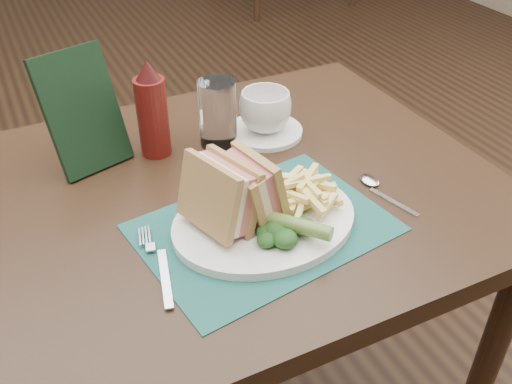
# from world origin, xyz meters

# --- Properties ---
(floor) EXTENTS (7.00, 7.00, 0.00)m
(floor) POSITION_xyz_m (0.00, 0.00, 0.00)
(floor) COLOR black
(floor) RESTS_ON ground
(table_main) EXTENTS (0.90, 0.75, 0.75)m
(table_main) POSITION_xyz_m (0.00, -0.50, 0.38)
(table_main) COLOR black
(table_main) RESTS_ON ground
(placemat) EXTENTS (0.42, 0.33, 0.00)m
(placemat) POSITION_xyz_m (-0.01, -0.63, 0.75)
(placemat) COLOR #19504A
(placemat) RESTS_ON table_main
(plate) EXTENTS (0.31, 0.25, 0.01)m
(plate) POSITION_xyz_m (-0.01, -0.63, 0.76)
(plate) COLOR white
(plate) RESTS_ON placemat
(sandwich_half_a) EXTENTS (0.11, 0.14, 0.12)m
(sandwich_half_a) POSITION_xyz_m (-0.10, -0.62, 0.83)
(sandwich_half_a) COLOR tan
(sandwich_half_a) RESTS_ON plate
(sandwich_half_b) EXTENTS (0.10, 0.12, 0.11)m
(sandwich_half_b) POSITION_xyz_m (-0.05, -0.62, 0.82)
(sandwich_half_b) COLOR tan
(sandwich_half_b) RESTS_ON plate
(kale_garnish) EXTENTS (0.11, 0.08, 0.03)m
(kale_garnish) POSITION_xyz_m (-0.01, -0.69, 0.78)
(kale_garnish) COLOR #173C16
(kale_garnish) RESTS_ON plate
(pickle_spear) EXTENTS (0.09, 0.11, 0.03)m
(pickle_spear) POSITION_xyz_m (0.01, -0.69, 0.79)
(pickle_spear) COLOR #51742C
(pickle_spear) RESTS_ON plate
(fries_pile) EXTENTS (0.18, 0.20, 0.05)m
(fries_pile) POSITION_xyz_m (0.06, -0.62, 0.79)
(fries_pile) COLOR #FAE57D
(fries_pile) RESTS_ON plate
(fork) EXTENTS (0.07, 0.17, 0.01)m
(fork) POSITION_xyz_m (-0.19, -0.65, 0.76)
(fork) COLOR silver
(fork) RESTS_ON placemat
(spoon) EXTENTS (0.07, 0.15, 0.01)m
(spoon) POSITION_xyz_m (0.21, -0.65, 0.76)
(spoon) COLOR silver
(spoon) RESTS_ON table_main
(saucer) EXTENTS (0.20, 0.20, 0.01)m
(saucer) POSITION_xyz_m (0.12, -0.37, 0.76)
(saucer) COLOR white
(saucer) RESTS_ON table_main
(coffee_cup) EXTENTS (0.14, 0.14, 0.08)m
(coffee_cup) POSITION_xyz_m (0.12, -0.37, 0.80)
(coffee_cup) COLOR white
(coffee_cup) RESTS_ON saucer
(drinking_glass) EXTENTS (0.09, 0.09, 0.13)m
(drinking_glass) POSITION_xyz_m (0.02, -0.36, 0.81)
(drinking_glass) COLOR silver
(drinking_glass) RESTS_ON table_main
(ketchup_bottle) EXTENTS (0.07, 0.07, 0.19)m
(ketchup_bottle) POSITION_xyz_m (-0.10, -0.34, 0.84)
(ketchup_bottle) COLOR #53110E
(ketchup_bottle) RESTS_ON table_main
(check_presenter) EXTENTS (0.15, 0.12, 0.21)m
(check_presenter) POSITION_xyz_m (-0.21, -0.32, 0.86)
(check_presenter) COLOR black
(check_presenter) RESTS_ON table_main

